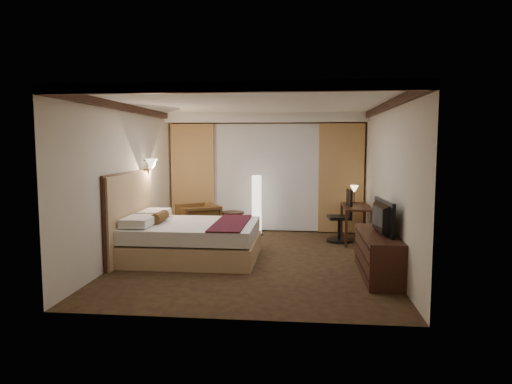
# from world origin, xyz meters

# --- Properties ---
(floor) EXTENTS (4.50, 5.50, 0.01)m
(floor) POSITION_xyz_m (0.00, 0.00, 0.00)
(floor) COLOR black
(floor) RESTS_ON ground
(ceiling) EXTENTS (4.50, 5.50, 0.01)m
(ceiling) POSITION_xyz_m (0.00, 0.00, 2.70)
(ceiling) COLOR white
(ceiling) RESTS_ON back_wall
(back_wall) EXTENTS (4.50, 0.02, 2.70)m
(back_wall) POSITION_xyz_m (0.00, 2.75, 1.35)
(back_wall) COLOR beige
(back_wall) RESTS_ON floor
(left_wall) EXTENTS (0.02, 5.50, 2.70)m
(left_wall) POSITION_xyz_m (-2.25, 0.00, 1.35)
(left_wall) COLOR beige
(left_wall) RESTS_ON floor
(right_wall) EXTENTS (0.02, 5.50, 2.70)m
(right_wall) POSITION_xyz_m (2.25, 0.00, 1.35)
(right_wall) COLOR beige
(right_wall) RESTS_ON floor
(crown_molding) EXTENTS (4.50, 5.50, 0.12)m
(crown_molding) POSITION_xyz_m (0.00, 0.00, 2.64)
(crown_molding) COLOR black
(crown_molding) RESTS_ON ceiling
(soffit) EXTENTS (4.50, 0.50, 0.20)m
(soffit) POSITION_xyz_m (0.00, 2.50, 2.60)
(soffit) COLOR white
(soffit) RESTS_ON ceiling
(curtain_sheer) EXTENTS (2.48, 0.04, 2.45)m
(curtain_sheer) POSITION_xyz_m (0.00, 2.67, 1.25)
(curtain_sheer) COLOR silver
(curtain_sheer) RESTS_ON back_wall
(curtain_left_drape) EXTENTS (1.00, 0.14, 2.45)m
(curtain_left_drape) POSITION_xyz_m (-1.70, 2.61, 1.25)
(curtain_left_drape) COLOR tan
(curtain_left_drape) RESTS_ON back_wall
(curtain_right_drape) EXTENTS (1.00, 0.14, 2.45)m
(curtain_right_drape) POSITION_xyz_m (1.70, 2.61, 1.25)
(curtain_right_drape) COLOR tan
(curtain_right_drape) RESTS_ON back_wall
(wall_sconce) EXTENTS (0.24, 0.24, 0.24)m
(wall_sconce) POSITION_xyz_m (-2.09, 0.85, 1.62)
(wall_sconce) COLOR white
(wall_sconce) RESTS_ON left_wall
(bed) EXTENTS (2.24, 1.75, 0.66)m
(bed) POSITION_xyz_m (-1.07, -0.02, 0.33)
(bed) COLOR white
(bed) RESTS_ON floor
(headboard) EXTENTS (0.12, 2.05, 1.50)m
(headboard) POSITION_xyz_m (-2.20, -0.02, 0.75)
(headboard) COLOR tan
(headboard) RESTS_ON floor
(armchair) EXTENTS (1.05, 1.07, 0.83)m
(armchair) POSITION_xyz_m (-1.37, 1.64, 0.41)
(armchair) COLOR #4C3016
(armchair) RESTS_ON floor
(side_table) EXTENTS (0.51, 0.51, 0.56)m
(side_table) POSITION_xyz_m (-0.66, 1.84, 0.28)
(side_table) COLOR black
(side_table) RESTS_ON floor
(floor_lamp) EXTENTS (0.28, 0.28, 1.34)m
(floor_lamp) POSITION_xyz_m (-0.17, 2.18, 0.67)
(floor_lamp) COLOR white
(floor_lamp) RESTS_ON floor
(desk) EXTENTS (0.55, 1.21, 0.75)m
(desk) POSITION_xyz_m (1.95, 1.71, 0.38)
(desk) COLOR black
(desk) RESTS_ON floor
(desk_lamp) EXTENTS (0.18, 0.18, 0.34)m
(desk_lamp) POSITION_xyz_m (1.95, 2.16, 0.92)
(desk_lamp) COLOR #FFD899
(desk_lamp) RESTS_ON desk
(office_chair) EXTENTS (0.58, 0.58, 1.09)m
(office_chair) POSITION_xyz_m (1.60, 1.66, 0.55)
(office_chair) COLOR black
(office_chair) RESTS_ON floor
(dresser) EXTENTS (0.50, 1.71, 0.66)m
(dresser) POSITION_xyz_m (2.00, -0.79, 0.33)
(dresser) COLOR black
(dresser) RESTS_ON floor
(television) EXTENTS (0.67, 1.06, 0.13)m
(television) POSITION_xyz_m (1.97, -0.79, 0.95)
(television) COLOR black
(television) RESTS_ON dresser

